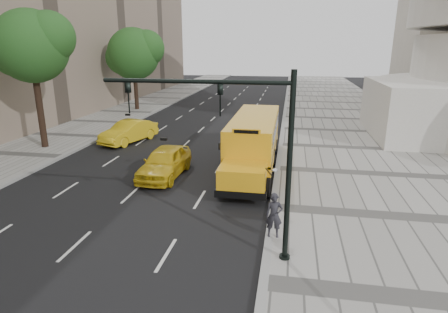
% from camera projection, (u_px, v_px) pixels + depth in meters
% --- Properties ---
extents(ground, '(140.00, 140.00, 0.00)m').
position_uv_depth(ground, '(179.00, 165.00, 23.00)').
color(ground, black).
rests_on(ground, ground).
extents(sidewalk_museum, '(12.00, 140.00, 0.15)m').
position_uv_depth(sidewalk_museum, '(385.00, 175.00, 20.97)').
color(sidewalk_museum, '#989690').
rests_on(sidewalk_museum, ground).
extents(sidewalk_far, '(6.00, 140.00, 0.15)m').
position_uv_depth(sidewalk_far, '(20.00, 155.00, 24.82)').
color(sidewalk_far, '#989690').
rests_on(sidewalk_far, ground).
extents(curb_museum, '(0.30, 140.00, 0.15)m').
position_uv_depth(curb_museum, '(278.00, 169.00, 21.98)').
color(curb_museum, gray).
rests_on(curb_museum, ground).
extents(curb_far, '(0.30, 140.00, 0.15)m').
position_uv_depth(curb_far, '(61.00, 157.00, 24.32)').
color(curb_far, gray).
rests_on(curb_far, ground).
extents(tree_b, '(5.39, 4.79, 9.40)m').
position_uv_depth(tree_b, '(32.00, 46.00, 24.63)').
color(tree_b, black).
rests_on(tree_b, ground).
extents(tree_c, '(6.26, 5.57, 8.94)m').
position_uv_depth(tree_c, '(134.00, 53.00, 40.54)').
color(tree_c, black).
rests_on(tree_c, ground).
extents(school_bus, '(2.96, 11.56, 3.19)m').
position_uv_depth(school_bus, '(254.00, 138.00, 22.39)').
color(school_bus, orange).
rests_on(school_bus, ground).
extents(taxi_near, '(2.12, 4.95, 1.66)m').
position_uv_depth(taxi_near, '(165.00, 162.00, 20.80)').
color(taxi_near, gold).
rests_on(taxi_near, ground).
extents(taxi_far, '(3.18, 5.24, 1.63)m').
position_uv_depth(taxi_far, '(129.00, 132.00, 28.18)').
color(taxi_far, gold).
rests_on(taxi_far, ground).
extents(pedestrian, '(0.64, 0.44, 1.72)m').
position_uv_depth(pedestrian, '(274.00, 215.00, 13.89)').
color(pedestrian, '#27262C').
rests_on(pedestrian, sidewalk_museum).
extents(traffic_signal, '(6.18, 0.36, 6.40)m').
position_uv_depth(traffic_signal, '(245.00, 144.00, 11.79)').
color(traffic_signal, black).
rests_on(traffic_signal, ground).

